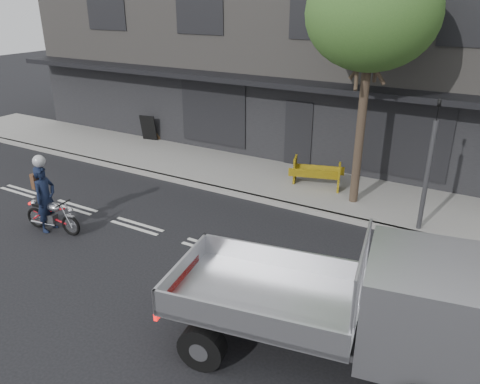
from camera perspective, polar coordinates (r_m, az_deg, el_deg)
The scene contains 11 objects.
ground at distance 11.53m, azimuth -3.45°, elevation -6.91°, with size 80.00×80.00×0.00m, color black.
sidewalk at distance 15.24m, azimuth 6.27°, elevation 1.03°, with size 32.00×3.20×0.15m, color gray.
kerb at distance 13.90m, azimuth 3.56°, elevation -1.11°, with size 32.00×0.20×0.15m, color gray.
building_main at distance 20.45m, azimuth 14.75°, elevation 17.41°, with size 26.00×10.00×8.00m, color slate.
street_tree at distance 12.95m, azimuth 15.84°, elevation 20.15°, with size 3.40×3.40×6.74m.
traffic_light_pole at distance 12.42m, azimuth 21.88°, elevation 2.06°, with size 0.12×0.12×3.50m.
motorcycle at distance 13.07m, azimuth -21.92°, elevation -2.61°, with size 1.73×0.50×0.89m.
rider at distance 13.02m, azimuth -22.61°, elevation -0.78°, with size 0.64×0.42×1.77m, color #121A33.
flatbed_ute at distance 7.76m, azimuth 18.03°, elevation -13.13°, with size 5.22×2.79×2.30m.
construction_barrier at distance 14.62m, azimuth 8.97°, elevation 2.07°, with size 1.56×0.63×0.88m, color yellow, non-canonical shape.
sandwich_board at distance 19.72m, azimuth -11.10°, elevation 7.68°, with size 0.66×0.44×1.05m, color black, non-canonical shape.
Camera 1 is at (5.59, -8.29, 5.74)m, focal length 35.00 mm.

